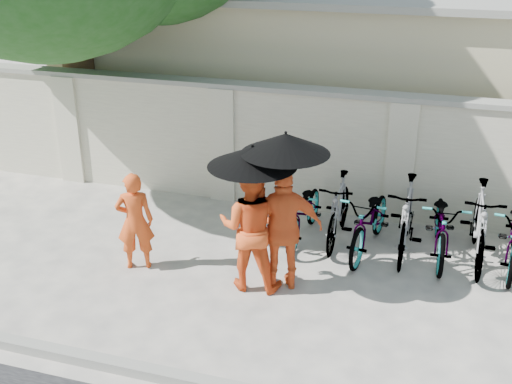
% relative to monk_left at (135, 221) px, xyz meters
% --- Properties ---
extents(ground, '(80.00, 80.00, 0.00)m').
position_rel_monk_left_xyz_m(ground, '(1.36, -0.45, -0.72)').
color(ground, beige).
extents(kerb, '(40.00, 0.16, 0.12)m').
position_rel_monk_left_xyz_m(kerb, '(1.36, -2.15, -0.66)').
color(kerb, gray).
rests_on(kerb, ground).
extents(compound_wall, '(20.00, 0.30, 2.00)m').
position_rel_monk_left_xyz_m(compound_wall, '(2.36, 2.75, 0.28)').
color(compound_wall, beige).
rests_on(compound_wall, ground).
extents(building_behind, '(14.00, 6.00, 3.20)m').
position_rel_monk_left_xyz_m(building_behind, '(3.36, 6.55, 0.88)').
color(building_behind, '#BBB18D').
rests_on(building_behind, ground).
extents(monk_left, '(0.62, 0.52, 1.43)m').
position_rel_monk_left_xyz_m(monk_left, '(0.00, 0.00, 0.00)').
color(monk_left, '#DC4B19').
rests_on(monk_left, ground).
extents(monk_center, '(0.90, 0.73, 1.76)m').
position_rel_monk_left_xyz_m(monk_center, '(1.70, -0.02, 0.17)').
color(monk_center, '#E8521D').
rests_on(monk_center, ground).
extents(parasol_center, '(1.13, 1.13, 1.02)m').
position_rel_monk_left_xyz_m(parasol_center, '(1.75, -0.10, 1.18)').
color(parasol_center, black).
rests_on(parasol_center, ground).
extents(monk_right, '(1.10, 0.80, 1.73)m').
position_rel_monk_left_xyz_m(monk_right, '(2.12, 0.09, 0.15)').
color(monk_right, orange).
rests_on(monk_right, ground).
extents(parasol_right, '(1.11, 1.11, 1.21)m').
position_rel_monk_left_xyz_m(parasol_right, '(2.14, 0.01, 1.35)').
color(parasol_right, black).
rests_on(parasol_right, ground).
extents(bike_0, '(0.67, 1.76, 0.91)m').
position_rel_monk_left_xyz_m(bike_0, '(2.06, 1.55, -0.26)').
color(bike_0, '#AAAAAA').
rests_on(bike_0, ground).
extents(bike_1, '(0.49, 1.73, 1.04)m').
position_rel_monk_left_xyz_m(bike_1, '(2.57, 1.64, -0.20)').
color(bike_1, '#AAAAAA').
rests_on(bike_1, ground).
extents(bike_2, '(0.88, 1.93, 0.98)m').
position_rel_monk_left_xyz_m(bike_2, '(3.08, 1.45, -0.23)').
color(bike_2, '#AAAAAA').
rests_on(bike_2, ground).
extents(bike_3, '(0.53, 1.87, 1.12)m').
position_rel_monk_left_xyz_m(bike_3, '(3.59, 1.56, -0.15)').
color(bike_3, '#AAAAAA').
rests_on(bike_3, ground).
extents(bike_4, '(0.77, 1.90, 0.98)m').
position_rel_monk_left_xyz_m(bike_4, '(4.10, 1.61, -0.23)').
color(bike_4, '#AAAAAA').
rests_on(bike_4, ground).
extents(bike_5, '(0.59, 1.92, 1.15)m').
position_rel_monk_left_xyz_m(bike_5, '(4.61, 1.61, -0.14)').
color(bike_5, '#AAAAAA').
rests_on(bike_5, ground).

